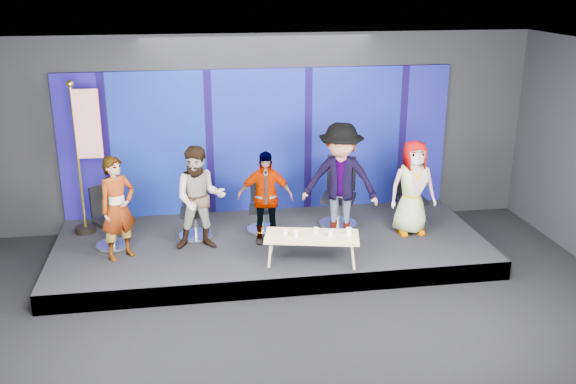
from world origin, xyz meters
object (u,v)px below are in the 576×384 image
at_px(chair_b, 195,217).
at_px(chair_e, 411,205).
at_px(panelist_e, 413,188).
at_px(mug_e, 349,231).
at_px(mug_a, 286,232).
at_px(panelist_c, 265,197).
at_px(mug_d, 330,233).
at_px(chair_a, 110,227).
at_px(flag_stand, 86,155).
at_px(panelist_a, 118,208).
at_px(mug_c, 316,230).
at_px(mug_b, 296,234).
at_px(coffee_table, 312,237).
at_px(chair_c, 262,213).
at_px(panelist_d, 340,181).
at_px(panelist_b, 200,198).
at_px(chair_d, 339,204).

bearing_deg(chair_b, chair_e, 3.16).
xyz_separation_m(panelist_e, mug_e, (-1.32, -0.94, -0.32)).
bearing_deg(chair_e, mug_a, -153.84).
xyz_separation_m(panelist_c, mug_d, (0.86, -0.97, -0.29)).
relative_size(chair_a, flag_stand, 0.39).
relative_size(chair_a, panelist_a, 0.62).
xyz_separation_m(chair_a, mug_a, (2.68, -1.00, 0.15)).
height_order(chair_e, mug_c, chair_e).
relative_size(chair_b, mug_b, 10.43).
bearing_deg(coffee_table, mug_a, 166.56).
bearing_deg(chair_c, mug_d, -52.43).
bearing_deg(chair_e, chair_a, -178.33).
relative_size(chair_a, mug_a, 11.54).
bearing_deg(coffee_table, panelist_a, 167.62).
xyz_separation_m(panelist_a, mug_b, (2.62, -0.65, -0.33)).
distance_m(panelist_d, mug_d, 1.17).
distance_m(chair_e, panelist_e, 0.69).
relative_size(panelist_a, chair_b, 1.56).
relative_size(chair_e, mug_b, 9.98).
distance_m(coffee_table, mug_d, 0.29).
bearing_deg(chair_a, chair_e, -32.95).
bearing_deg(flag_stand, mug_b, -25.51).
height_order(mug_d, flag_stand, flag_stand).
xyz_separation_m(chair_c, mug_c, (0.67, -1.32, 0.17)).
height_order(panelist_b, coffee_table, panelist_b).
bearing_deg(mug_d, chair_a, 160.78).
bearing_deg(chair_a, flag_stand, 82.98).
bearing_deg(panelist_a, coffee_table, -48.25).
relative_size(chair_b, panelist_c, 0.68).
relative_size(chair_a, mug_b, 10.07).
xyz_separation_m(chair_c, panelist_d, (1.23, -0.48, 0.66)).
distance_m(panelist_a, chair_c, 2.46).
relative_size(chair_b, mug_c, 11.84).
distance_m(chair_d, mug_b, 1.76).
distance_m(chair_b, mug_c, 2.17).
xyz_separation_m(panelist_d, coffee_table, (-0.65, -0.92, -0.57)).
xyz_separation_m(panelist_e, mug_d, (-1.60, -0.95, -0.32)).
bearing_deg(chair_a, panelist_e, -38.29).
xyz_separation_m(mug_c, flag_stand, (-3.51, 1.67, 0.89)).
bearing_deg(flag_stand, chair_b, -11.20).
bearing_deg(chair_d, mug_b, -102.31).
bearing_deg(panelist_d, mug_b, -110.95).
xyz_separation_m(panelist_c, mug_b, (0.34, -0.92, -0.28)).
distance_m(panelist_d, mug_c, 1.13).
bearing_deg(panelist_b, panelist_a, -169.80).
relative_size(chair_d, mug_e, 11.46).
relative_size(panelist_c, panelist_e, 0.95).
distance_m(panelist_c, mug_d, 1.33).
bearing_deg(chair_d, coffee_table, -95.51).
relative_size(mug_a, mug_e, 0.83).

